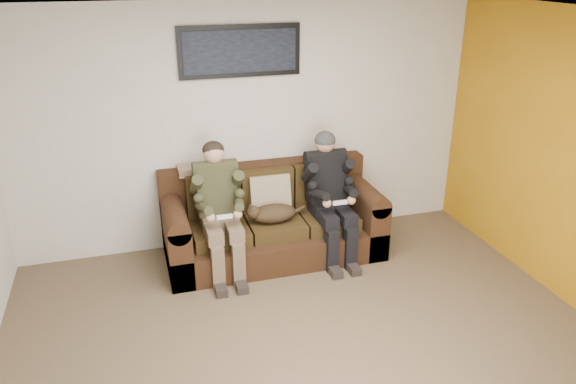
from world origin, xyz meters
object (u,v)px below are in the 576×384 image
object	(u,v)px
sofa	(271,222)
cat	(272,213)
framed_poster	(240,51)
person_right	(329,189)
person_left	(219,202)

from	to	relation	value
sofa	cat	bearing A→B (deg)	-102.40
cat	framed_poster	distance (m)	1.66
person_right	framed_poster	bearing A→B (deg)	143.71
sofa	cat	size ratio (longest dim) A/B	3.43
person_left	person_right	size ratio (longest dim) A/B	0.99
sofa	person_right	bearing A→B (deg)	-17.98
person_right	sofa	bearing A→B (deg)	162.02
sofa	person_right	size ratio (longest dim) A/B	1.72
sofa	cat	distance (m)	0.29
person_left	cat	size ratio (longest dim) A/B	1.99
person_left	cat	bearing A→B (deg)	-1.96
person_right	cat	xyz separation A→B (m)	(-0.63, -0.02, -0.19)
sofa	person_right	world-z (taller)	person_right
person_left	framed_poster	world-z (taller)	framed_poster
sofa	person_left	world-z (taller)	person_left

